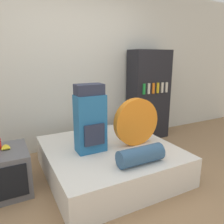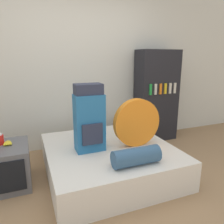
{
  "view_description": "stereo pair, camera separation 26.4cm",
  "coord_description": "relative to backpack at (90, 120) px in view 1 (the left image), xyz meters",
  "views": [
    {
      "loc": [
        -0.98,
        -1.7,
        1.48
      ],
      "look_at": [
        0.23,
        0.63,
        0.81
      ],
      "focal_mm": 35.0,
      "sensor_mm": 36.0,
      "label": 1
    },
    {
      "loc": [
        -0.74,
        -1.81,
        1.48
      ],
      "look_at": [
        0.23,
        0.63,
        0.81
      ],
      "focal_mm": 35.0,
      "sensor_mm": 36.0,
      "label": 2
    }
  ],
  "objects": [
    {
      "name": "television",
      "position": [
        -0.95,
        0.18,
        -0.52
      ],
      "size": [
        0.48,
        0.61,
        0.49
      ],
      "color": "#5B5B60",
      "rests_on": "ground_plane"
    },
    {
      "name": "wall_back",
      "position": [
        0.06,
        1.12,
        0.54
      ],
      "size": [
        8.0,
        0.05,
        2.6
      ],
      "color": "silver",
      "rests_on": "ground_plane"
    },
    {
      "name": "tent_bag",
      "position": [
        0.59,
        -0.09,
        -0.09
      ],
      "size": [
        0.61,
        0.09,
        0.61
      ],
      "color": "orange",
      "rests_on": "bed"
    },
    {
      "name": "banana_bunch",
      "position": [
        -0.93,
        0.23,
        -0.25
      ],
      "size": [
        0.11,
        0.14,
        0.04
      ],
      "color": "yellow",
      "rests_on": "television"
    },
    {
      "name": "bookshelf",
      "position": [
        1.49,
        0.86,
        0.04
      ],
      "size": [
        0.73,
        0.39,
        1.6
      ],
      "color": "black",
      "rests_on": "ground_plane"
    },
    {
      "name": "sleeping_roll",
      "position": [
        0.35,
        -0.56,
        -0.3
      ],
      "size": [
        0.52,
        0.19,
        0.19
      ],
      "color": "#33567A",
      "rests_on": "bed"
    },
    {
      "name": "bed",
      "position": [
        0.26,
        0.01,
        -0.58
      ],
      "size": [
        1.55,
        1.6,
        0.36
      ],
      "color": "silver",
      "rests_on": "ground_plane"
    },
    {
      "name": "backpack",
      "position": [
        0.0,
        0.0,
        0.0
      ],
      "size": [
        0.35,
        0.25,
        0.82
      ],
      "color": "#23669E",
      "rests_on": "bed"
    },
    {
      "name": "ground_plane",
      "position": [
        0.06,
        -0.62,
        -0.76
      ],
      "size": [
        16.0,
        16.0,
        0.0
      ],
      "primitive_type": "plane",
      "color": "#997551"
    }
  ]
}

